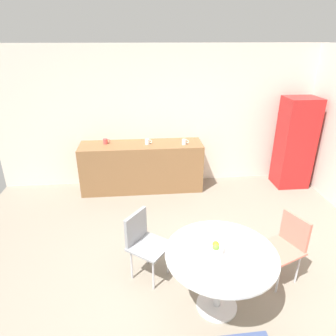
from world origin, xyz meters
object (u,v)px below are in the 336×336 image
at_px(mug_white, 147,142).
at_px(mug_green, 106,141).
at_px(round_table, 220,263).
at_px(mug_red, 184,142).
at_px(fruit_bowl, 214,248).
at_px(chair_coral, 288,241).
at_px(locker_cabinet, 295,143).
at_px(chair_gray, 143,238).

distance_m(mug_white, mug_green, 0.77).
xyz_separation_m(round_table, mug_red, (0.03, 2.78, 0.35)).
distance_m(fruit_bowl, mug_red, 2.76).
distance_m(chair_coral, mug_white, 2.94).
xyz_separation_m(locker_cabinet, chair_coral, (-1.24, -2.40, -0.33)).
distance_m(locker_cabinet, fruit_bowl, 3.53).
distance_m(mug_green, mug_red, 1.44).
bearing_deg(mug_green, mug_white, -7.67).
bearing_deg(chair_coral, mug_red, 110.01).
distance_m(round_table, chair_coral, 0.98).
distance_m(chair_gray, mug_green, 2.47).
relative_size(round_table, fruit_bowl, 5.43).
bearing_deg(chair_coral, mug_green, 131.77).
height_order(chair_coral, mug_green, mug_green).
xyz_separation_m(fruit_bowl, mug_white, (-0.56, 2.83, 0.17)).
bearing_deg(round_table, mug_white, 102.56).
bearing_deg(mug_white, locker_cabinet, -1.57).
xyz_separation_m(chair_coral, mug_red, (-0.87, 2.40, 0.43)).
relative_size(chair_coral, fruit_bowl, 4.01).
xyz_separation_m(fruit_bowl, mug_red, (0.10, 2.76, 0.17)).
bearing_deg(locker_cabinet, fruit_bowl, -128.82).
bearing_deg(mug_white, mug_green, 172.33).
relative_size(chair_gray, fruit_bowl, 4.01).
relative_size(locker_cabinet, chair_coral, 2.06).
bearing_deg(chair_gray, locker_cabinet, 36.71).
relative_size(mug_white, mug_red, 1.00).
bearing_deg(locker_cabinet, mug_green, 177.11).
relative_size(round_table, chair_gray, 1.36).
bearing_deg(mug_white, round_table, -77.44).
relative_size(locker_cabinet, round_table, 1.52).
bearing_deg(mug_red, round_table, -90.64).
distance_m(chair_gray, mug_white, 2.30).
distance_m(mug_white, mug_red, 0.67).
xyz_separation_m(locker_cabinet, mug_white, (-2.78, 0.08, 0.09)).
bearing_deg(round_table, chair_gray, 142.51).
height_order(chair_gray, mug_white, mug_white).
xyz_separation_m(mug_white, mug_green, (-0.76, 0.10, 0.00)).
distance_m(locker_cabinet, mug_green, 3.54).
xyz_separation_m(chair_coral, mug_white, (-1.54, 2.47, 0.43)).
height_order(fruit_bowl, mug_green, mug_green).
bearing_deg(mug_red, mug_green, 173.04).
height_order(chair_gray, mug_red, mug_red).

